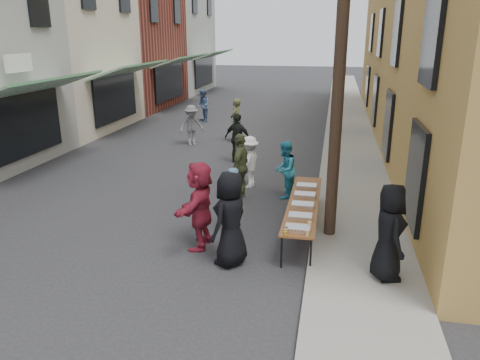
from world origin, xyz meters
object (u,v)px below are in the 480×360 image
at_px(catering_tray_sausage, 298,228).
at_px(utility_pole_far, 340,33).
at_px(serving_table, 303,204).
at_px(server, 389,232).
at_px(utility_pole_mid, 340,33).
at_px(utility_pole_near, 342,34).
at_px(guest_front_c, 285,170).
at_px(guest_front_a, 230,219).

bearing_deg(catering_tray_sausage, utility_pole_far, 88.58).
height_order(serving_table, server, server).
bearing_deg(utility_pole_mid, server, -85.59).
relative_size(utility_pole_near, server, 4.85).
height_order(catering_tray_sausage, guest_front_c, guest_front_c).
bearing_deg(guest_front_c, serving_table, 26.15).
bearing_deg(utility_pole_near, utility_pole_far, 90.00).
relative_size(utility_pole_near, utility_pole_mid, 1.00).
height_order(utility_pole_far, catering_tray_sausage, utility_pole_far).
height_order(utility_pole_far, guest_front_a, utility_pole_far).
bearing_deg(utility_pole_near, utility_pole_mid, 90.00).
distance_m(utility_pole_near, utility_pole_mid, 12.00).
bearing_deg(serving_table, utility_pole_far, 88.48).
bearing_deg(guest_front_a, serving_table, 167.63).
bearing_deg(guest_front_c, guest_front_a, 1.16).
xyz_separation_m(guest_front_a, guest_front_c, (0.63, 4.25, -0.16)).
bearing_deg(server, guest_front_a, 73.19).
bearing_deg(server, utility_pole_far, -11.45).
bearing_deg(server, serving_table, 25.98).
bearing_deg(guest_front_c, utility_pole_far, -173.94).
relative_size(catering_tray_sausage, guest_front_a, 0.26).
xyz_separation_m(utility_pole_far, guest_front_a, (-1.97, -25.70, -3.52)).
relative_size(utility_pole_far, serving_table, 2.25).
xyz_separation_m(utility_pole_far, catering_tray_sausage, (-0.63, -25.47, -3.71)).
bearing_deg(serving_table, utility_pole_near, -16.06).
relative_size(utility_pole_mid, guest_front_a, 4.60).
bearing_deg(server, catering_tray_sausage, 63.23).
height_order(utility_pole_near, utility_pole_mid, same).
bearing_deg(guest_front_a, catering_tray_sausage, 122.86).
height_order(utility_pole_near, catering_tray_sausage, utility_pole_near).
bearing_deg(utility_pole_near, guest_front_c, 117.64).
bearing_deg(guest_front_a, utility_pole_far, -161.40).
height_order(guest_front_a, guest_front_c, guest_front_a).
bearing_deg(utility_pole_near, guest_front_a, -139.14).
height_order(catering_tray_sausage, server, server).
bearing_deg(utility_pole_mid, catering_tray_sausage, -92.68).
bearing_deg(serving_table, catering_tray_sausage, -90.00).
height_order(utility_pole_far, guest_front_c, utility_pole_far).
bearing_deg(utility_pole_far, guest_front_c, -93.56).
distance_m(utility_pole_mid, catering_tray_sausage, 13.98).
bearing_deg(serving_table, utility_pole_mid, 86.94).
height_order(guest_front_a, server, same).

